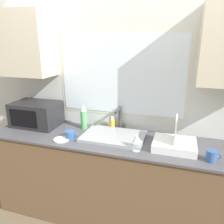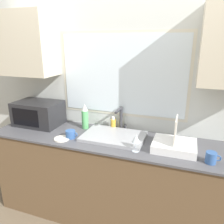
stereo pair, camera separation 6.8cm
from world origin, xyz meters
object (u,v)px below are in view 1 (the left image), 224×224
object	(u,v)px
spray_bottle	(84,117)
mug_near_sink	(70,135)
microwave	(36,114)
wine_glass	(137,139)
dish_rack	(174,144)
faucet	(120,116)
soap_bottle	(112,124)

from	to	relation	value
spray_bottle	mug_near_sink	xyz separation A→B (m)	(-0.02, -0.28, -0.09)
spray_bottle	microwave	bearing A→B (deg)	-172.89
spray_bottle	wine_glass	xyz separation A→B (m)	(0.64, -0.33, -0.02)
dish_rack	spray_bottle	distance (m)	0.97
dish_rack	spray_bottle	size ratio (longest dim) A/B	1.36
faucet	spray_bottle	world-z (taller)	spray_bottle
mug_near_sink	soap_bottle	bearing A→B (deg)	48.39
wine_glass	spray_bottle	bearing A→B (deg)	152.69
spray_bottle	soap_bottle	xyz separation A→B (m)	(0.29, 0.08, -0.07)
mug_near_sink	faucet	bearing A→B (deg)	41.03
faucet	soap_bottle	distance (m)	0.13
spray_bottle	wine_glass	size ratio (longest dim) A/B	1.78
microwave	soap_bottle	world-z (taller)	microwave
microwave	dish_rack	xyz separation A→B (m)	(1.49, -0.12, -0.09)
soap_bottle	mug_near_sink	size ratio (longest dim) A/B	1.12
microwave	wine_glass	world-z (taller)	microwave
microwave	soap_bottle	bearing A→B (deg)	9.84
soap_bottle	wine_glass	bearing A→B (deg)	-49.78
dish_rack	soap_bottle	distance (m)	0.71
mug_near_sink	wine_glass	xyz separation A→B (m)	(0.66, -0.05, 0.07)
wine_glass	microwave	bearing A→B (deg)	167.51
soap_bottle	wine_glass	distance (m)	0.54
microwave	dish_rack	size ratio (longest dim) A/B	1.37
wine_glass	faucet	bearing A→B (deg)	123.23
microwave	spray_bottle	world-z (taller)	spray_bottle
faucet	microwave	size ratio (longest dim) A/B	0.51
dish_rack	mug_near_sink	distance (m)	0.97
dish_rack	soap_bottle	world-z (taller)	dish_rack
spray_bottle	mug_near_sink	distance (m)	0.29
microwave	soap_bottle	distance (m)	0.85
spray_bottle	mug_near_sink	bearing A→B (deg)	-94.35
faucet	wine_glass	distance (m)	0.48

